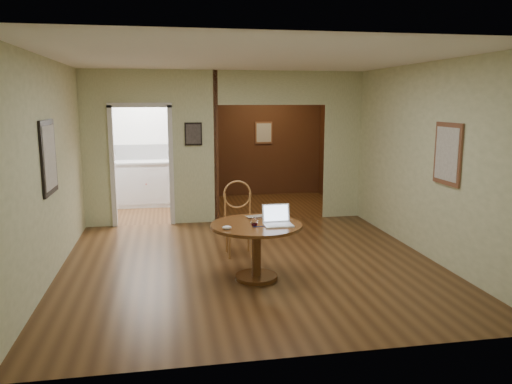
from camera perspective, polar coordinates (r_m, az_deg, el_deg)
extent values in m
plane|color=#412612|center=(6.78, -0.56, -8.28)|extent=(5.00, 5.00, 0.00)
plane|color=white|center=(6.45, -0.60, 15.08)|extent=(5.00, 5.00, 0.00)
plane|color=beige|center=(4.07, 5.37, -1.30)|extent=(5.00, 0.00, 5.00)
plane|color=beige|center=(6.55, -22.72, 2.37)|extent=(0.00, 5.00, 5.00)
plane|color=beige|center=(7.33, 19.12, 3.37)|extent=(0.00, 5.00, 5.00)
cube|color=beige|center=(8.95, -17.78, 4.62)|extent=(0.50, 2.70, 0.04)
cube|color=beige|center=(8.89, -7.15, 5.00)|extent=(0.80, 2.70, 0.04)
cube|color=beige|center=(9.45, 9.82, 5.24)|extent=(0.70, 2.70, 0.04)
plane|color=white|center=(10.87, -11.72, 5.83)|extent=(2.70, 0.00, 2.70)
plane|color=#391A10|center=(11.58, 0.87, 6.31)|extent=(2.70, 0.00, 2.70)
cube|color=#391A10|center=(10.16, -5.28, 5.70)|extent=(0.08, 2.50, 2.70)
cube|color=black|center=(6.52, -22.64, 3.68)|extent=(0.03, 0.70, 0.90)
cube|color=brown|center=(6.87, 21.07, 4.08)|extent=(0.03, 0.60, 0.80)
cube|color=black|center=(8.85, -7.18, 6.60)|extent=(0.30, 0.03, 0.40)
cube|color=silver|center=(11.56, 0.89, 6.80)|extent=(0.40, 0.03, 0.50)
cube|color=white|center=(10.88, -11.67, 4.51)|extent=(2.00, 0.02, 0.32)
cylinder|color=brown|center=(6.27, 0.05, -9.66)|extent=(0.52, 0.52, 0.05)
cylinder|color=brown|center=(6.16, 0.05, -6.86)|extent=(0.11, 0.11, 0.61)
cylinder|color=brown|center=(6.07, 0.05, -3.83)|extent=(1.12, 1.12, 0.04)
cylinder|color=#AB6F3C|center=(7.07, -1.95, -3.50)|extent=(0.45, 0.45, 0.03)
cylinder|color=#AB6F3C|center=(6.96, -3.06, -5.76)|extent=(0.03, 0.03, 0.48)
cylinder|color=#AB6F3C|center=(7.00, -0.46, -5.65)|extent=(0.03, 0.03, 0.48)
cylinder|color=#AB6F3C|center=(7.26, -3.36, -5.07)|extent=(0.03, 0.03, 0.48)
cylinder|color=#AB6F3C|center=(7.30, -0.87, -4.97)|extent=(0.03, 0.03, 0.48)
cylinder|color=#AB6F3C|center=(7.15, -3.57, -1.68)|extent=(0.03, 0.03, 0.38)
cylinder|color=#AB6F3C|center=(7.20, -0.71, -1.58)|extent=(0.03, 0.03, 0.38)
torus|color=#AB6F3C|center=(7.15, -2.15, -0.29)|extent=(0.41, 0.03, 0.41)
cube|color=white|center=(5.98, 2.57, -3.80)|extent=(0.34, 0.24, 0.02)
cube|color=silver|center=(5.95, 2.64, -3.78)|extent=(0.29, 0.13, 0.00)
cube|color=white|center=(6.09, 2.28, -2.40)|extent=(0.34, 0.06, 0.22)
cube|color=#98A6C2|center=(6.08, 2.30, -2.42)|extent=(0.30, 0.05, 0.19)
imported|color=silver|center=(6.36, 0.34, -2.89)|extent=(0.33, 0.26, 0.02)
ellipsoid|color=white|center=(5.81, -3.35, -4.08)|extent=(0.12, 0.07, 0.05)
cylinder|color=navy|center=(5.93, 0.34, -3.97)|extent=(0.15, 0.03, 0.01)
cube|color=white|center=(10.68, -11.58, 0.89)|extent=(2.00, 0.55, 0.90)
cube|color=silver|center=(10.61, -11.67, 3.39)|extent=(2.06, 0.60, 0.04)
sphere|color=#B20C0C|center=(10.39, -12.44, 0.88)|extent=(0.03, 0.03, 0.03)
sphere|color=#B20C0C|center=(10.40, -6.93, 1.05)|extent=(0.03, 0.03, 0.03)
ellipsoid|color=tan|center=(10.60, -8.14, 4.51)|extent=(0.38, 0.34, 0.33)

